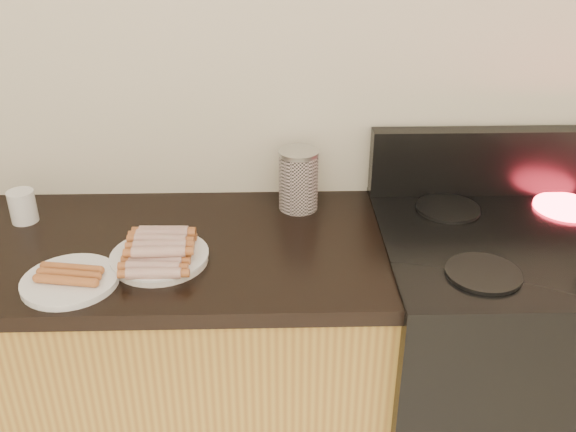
{
  "coord_description": "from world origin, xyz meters",
  "views": [
    {
      "loc": [
        0.11,
        0.23,
        1.75
      ],
      "look_at": [
        0.15,
        1.62,
        1.02
      ],
      "focal_mm": 40.0,
      "sensor_mm": 36.0,
      "label": 1
    }
  ],
  "objects_px": {
    "main_plate": "(160,258)",
    "canister": "(298,180)",
    "stove": "(501,372)",
    "mug": "(23,206)",
    "side_plate": "(70,281)"
  },
  "relations": [
    {
      "from": "main_plate",
      "to": "mug",
      "type": "relative_size",
      "value": 2.64
    },
    {
      "from": "side_plate",
      "to": "mug",
      "type": "height_order",
      "value": "mug"
    },
    {
      "from": "main_plate",
      "to": "mug",
      "type": "bearing_deg",
      "value": 151.19
    },
    {
      "from": "stove",
      "to": "mug",
      "type": "bearing_deg",
      "value": 173.49
    },
    {
      "from": "canister",
      "to": "mug",
      "type": "bearing_deg",
      "value": -175.42
    },
    {
      "from": "side_plate",
      "to": "mug",
      "type": "relative_size",
      "value": 2.49
    },
    {
      "from": "canister",
      "to": "mug",
      "type": "height_order",
      "value": "canister"
    },
    {
      "from": "side_plate",
      "to": "stove",
      "type": "bearing_deg",
      "value": 8.18
    },
    {
      "from": "stove",
      "to": "side_plate",
      "type": "distance_m",
      "value": 1.24
    },
    {
      "from": "main_plate",
      "to": "stove",
      "type": "bearing_deg",
      "value": 4.15
    },
    {
      "from": "main_plate",
      "to": "canister",
      "type": "xyz_separation_m",
      "value": [
        0.36,
        0.29,
        0.08
      ]
    },
    {
      "from": "side_plate",
      "to": "mug",
      "type": "distance_m",
      "value": 0.39
    },
    {
      "from": "stove",
      "to": "main_plate",
      "type": "height_order",
      "value": "main_plate"
    },
    {
      "from": "canister",
      "to": "mug",
      "type": "relative_size",
      "value": 1.96
    },
    {
      "from": "stove",
      "to": "main_plate",
      "type": "xyz_separation_m",
      "value": [
        -0.95,
        -0.07,
        0.45
      ]
    }
  ]
}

